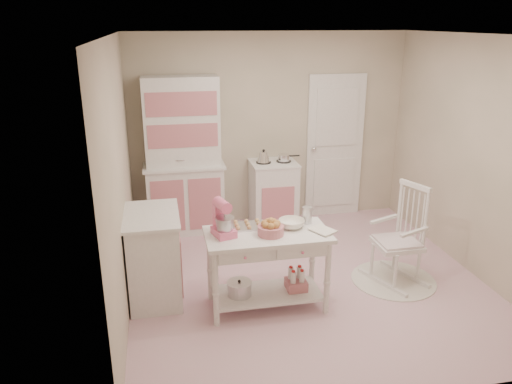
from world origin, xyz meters
TOP-DOWN VIEW (x-y plane):
  - room_shell at (0.00, 0.00)m, footprint 3.84×3.84m
  - door at (0.95, 1.87)m, footprint 0.82×0.05m
  - hutch at (-1.20, 1.66)m, footprint 1.06×0.50m
  - stove at (-0.00, 1.61)m, footprint 0.62×0.57m
  - base_cabinet at (-1.63, -0.01)m, footprint 0.54×0.84m
  - lace_rug at (0.94, -0.20)m, footprint 0.92×0.92m
  - rocking_chair at (0.94, -0.20)m, footprint 0.71×0.85m
  - work_table at (-0.54, -0.42)m, footprint 1.20×0.60m
  - stand_mixer at (-0.96, -0.40)m, footprint 0.27×0.32m
  - cookie_tray at (-0.69, -0.24)m, footprint 0.34×0.24m
  - bread_basket at (-0.52, -0.47)m, footprint 0.25×0.25m
  - mixing_bowl at (-0.28, -0.34)m, footprint 0.26×0.26m
  - metal_pitcher at (-0.10, -0.26)m, footprint 0.10×0.10m
  - recipe_book at (-0.09, -0.54)m, footprint 0.27×0.29m

SIDE VIEW (x-z plane):
  - lace_rug at x=0.94m, z-range 0.00..0.01m
  - work_table at x=-0.54m, z-range 0.00..0.80m
  - stove at x=0.00m, z-range 0.00..0.92m
  - base_cabinet at x=-1.63m, z-range 0.00..0.92m
  - rocking_chair at x=0.94m, z-range 0.00..1.10m
  - cookie_tray at x=-0.69m, z-range 0.80..0.82m
  - recipe_book at x=-0.09m, z-range 0.80..0.82m
  - mixing_bowl at x=-0.28m, z-range 0.80..0.88m
  - bread_basket at x=-0.52m, z-range 0.80..0.89m
  - metal_pitcher at x=-0.10m, z-range 0.80..0.97m
  - stand_mixer at x=-0.96m, z-range 0.80..1.14m
  - door at x=0.95m, z-range 0.00..2.04m
  - hutch at x=-1.20m, z-range 0.00..2.08m
  - room_shell at x=0.00m, z-range 0.34..2.96m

